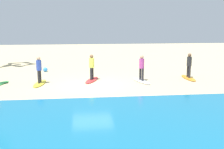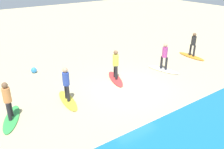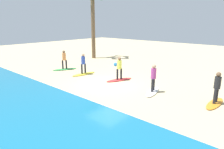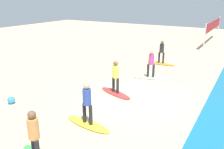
% 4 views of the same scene
% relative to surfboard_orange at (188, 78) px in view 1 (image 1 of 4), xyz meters
% --- Properties ---
extents(ground_plane, '(60.00, 60.00, 0.00)m').
position_rel_surfboard_orange_xyz_m(ground_plane, '(6.58, 1.08, -0.04)').
color(ground_plane, '#CCB789').
extents(surfboard_orange, '(0.58, 2.11, 0.09)m').
position_rel_surfboard_orange_xyz_m(surfboard_orange, '(0.00, 0.00, 0.00)').
color(surfboard_orange, orange).
rests_on(surfboard_orange, ground).
extents(surfer_orange, '(0.32, 0.46, 1.64)m').
position_rel_surfboard_orange_xyz_m(surfer_orange, '(0.00, 0.00, 0.99)').
color(surfer_orange, '#232328').
rests_on(surfer_orange, surfboard_orange).
extents(surfboard_white, '(1.12, 2.17, 0.09)m').
position_rel_surfboard_orange_xyz_m(surfboard_white, '(3.38, 0.54, 0.00)').
color(surfboard_white, white).
rests_on(surfboard_white, ground).
extents(surfer_white, '(0.32, 0.45, 1.64)m').
position_rel_surfboard_orange_xyz_m(surfer_white, '(3.38, 0.54, 0.99)').
color(surfer_white, '#232328').
rests_on(surfer_white, surfboard_white).
extents(surfboard_red, '(1.23, 2.17, 0.09)m').
position_rel_surfboard_orange_xyz_m(surfboard_red, '(6.55, -0.08, 0.00)').
color(surfboard_red, red).
rests_on(surfboard_red, ground).
extents(surfer_red, '(0.32, 0.44, 1.64)m').
position_rel_surfboard_orange_xyz_m(surfer_red, '(6.55, -0.08, 0.99)').
color(surfer_red, '#232328').
rests_on(surfer_red, surfboard_red).
extents(surfboard_yellow, '(0.81, 2.15, 0.09)m').
position_rel_surfboard_orange_xyz_m(surfboard_yellow, '(9.80, 0.54, 0.00)').
color(surfboard_yellow, yellow).
rests_on(surfboard_yellow, ground).
extents(surfer_yellow, '(0.32, 0.46, 1.64)m').
position_rel_surfboard_orange_xyz_m(surfer_yellow, '(9.80, 0.54, 0.99)').
color(surfer_yellow, '#232328').
rests_on(surfer_yellow, surfboard_yellow).
extents(beach_ball, '(0.34, 0.34, 0.34)m').
position_rel_surfboard_orange_xyz_m(beach_ball, '(10.01, -3.65, 0.13)').
color(beach_ball, '#338CE5').
rests_on(beach_ball, ground).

